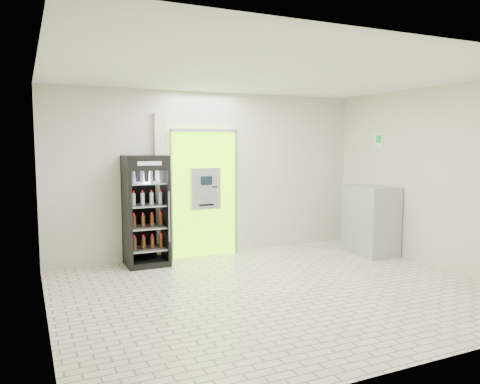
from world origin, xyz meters
TOP-DOWN VIEW (x-y plane):
  - ground at (0.00, 0.00)m, footprint 6.00×6.00m
  - room_shell at (0.00, 0.00)m, footprint 6.00×6.00m
  - atm_assembly at (-0.20, 2.41)m, footprint 1.30×0.24m
  - pillar at (-0.98, 2.45)m, footprint 0.22×0.11m
  - beverage_cooler at (-1.33, 2.19)m, footprint 0.71×0.67m
  - steel_cabinet at (2.67, 1.20)m, footprint 0.68×0.98m
  - exit_sign at (2.99, 1.40)m, footprint 0.02×0.22m

SIDE VIEW (x-z plane):
  - ground at x=0.00m, z-range 0.00..0.00m
  - steel_cabinet at x=2.67m, z-range 0.00..1.27m
  - beverage_cooler at x=-1.33m, z-range -0.04..1.83m
  - atm_assembly at x=-0.20m, z-range 0.01..2.34m
  - pillar at x=-0.98m, z-range 0.00..2.60m
  - room_shell at x=0.00m, z-range -1.16..4.84m
  - exit_sign at x=2.99m, z-range 1.99..2.25m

